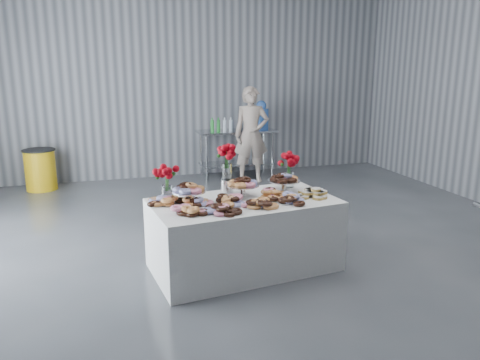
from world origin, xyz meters
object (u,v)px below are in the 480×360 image
object	(u,v)px
display_table	(244,234)
person	(251,135)
water_jug	(261,116)
trash_barrel	(40,170)
prep_table	(236,145)

from	to	relation	value
display_table	person	xyz separation A→B (m)	(1.28, 3.65, 0.50)
water_jug	trash_barrel	distance (m)	4.12
person	trash_barrel	xyz separation A→B (m)	(-3.69, 0.46, -0.52)
water_jug	person	world-z (taller)	person
prep_table	trash_barrel	distance (m)	3.55
display_table	water_jug	distance (m)	4.49
display_table	prep_table	bearing A→B (deg)	74.67
prep_table	trash_barrel	world-z (taller)	prep_table
water_jug	person	distance (m)	0.64
prep_table	display_table	bearing A→B (deg)	-105.33
display_table	water_jug	xyz separation A→B (m)	(1.63, 4.11, 0.77)
prep_table	person	xyz separation A→B (m)	(0.15, -0.46, 0.25)
person	trash_barrel	world-z (taller)	person
person	trash_barrel	size ratio (longest dim) A/B	2.47
water_jug	person	bearing A→B (deg)	-127.28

